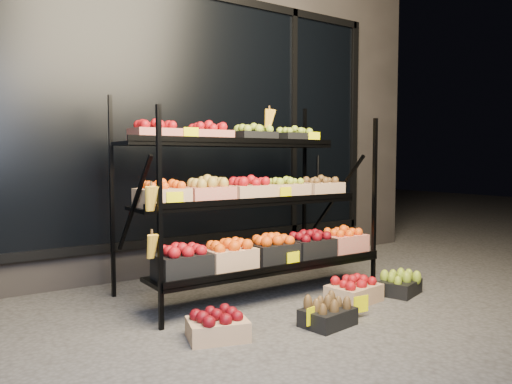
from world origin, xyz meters
TOP-DOWN VIEW (x-y plane):
  - ground at (0.00, 0.00)m, footprint 24.00×24.00m
  - building at (0.00, 2.59)m, footprint 6.00×2.08m
  - display_rack at (-0.01, 0.60)m, footprint 2.18×1.02m
  - tag_floor_a at (-0.19, -0.40)m, footprint 0.13×0.01m
  - tag_floor_b at (0.26, -0.40)m, footprint 0.13×0.01m
  - floor_crate_left at (-0.80, -0.18)m, footprint 0.44×0.37m
  - floor_crate_midleft at (-0.05, -0.39)m, footprint 0.38×0.30m
  - floor_crate_midright at (0.51, -0.09)m, footprint 0.44×0.35m
  - floor_crate_right at (1.00, -0.15)m, footprint 0.41×0.36m

SIDE VIEW (x-z plane):
  - ground at x=0.00m, z-range 0.00..0.00m
  - tag_floor_a at x=-0.19m, z-range 0.00..0.12m
  - tag_floor_b at x=0.26m, z-range 0.00..0.12m
  - floor_crate_midleft at x=-0.05m, z-range -0.01..0.18m
  - floor_crate_right at x=1.00m, z-range -0.01..0.18m
  - floor_crate_left at x=-0.80m, z-range -0.01..0.19m
  - floor_crate_midright at x=0.51m, z-range -0.01..0.20m
  - display_rack at x=-0.01m, z-range -0.07..1.64m
  - building at x=0.00m, z-range 0.00..3.50m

